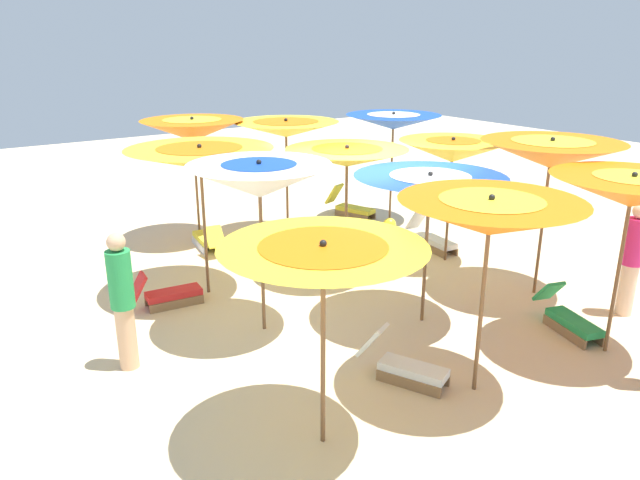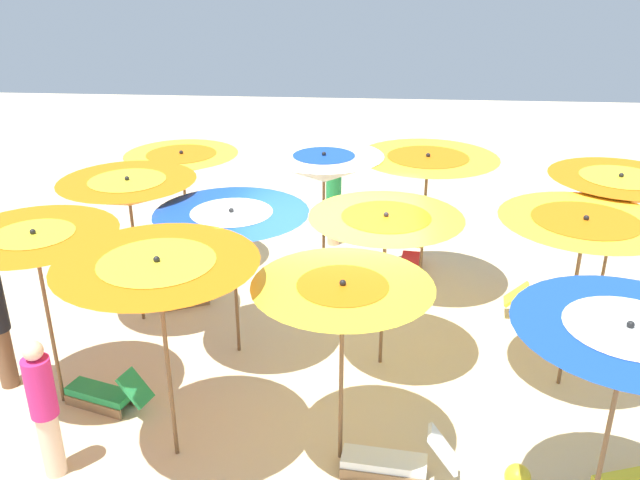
{
  "view_description": "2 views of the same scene",
  "coord_description": "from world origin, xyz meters",
  "px_view_note": "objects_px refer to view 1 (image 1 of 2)",
  "views": [
    {
      "loc": [
        5.91,
        7.08,
        3.98
      ],
      "look_at": [
        1.52,
        0.8,
        1.39
      ],
      "focal_mm": 33.74,
      "sensor_mm": 36.0,
      "label": 1
    },
    {
      "loc": [
        -8.3,
        -0.52,
        5.47
      ],
      "look_at": [
        1.41,
        0.23,
        1.22
      ],
      "focal_mm": 37.81,
      "sensor_mm": 36.0,
      "label": 2
    }
  ],
  "objects_px": {
    "beach_umbrella_2": "(259,180)",
    "lounger_2": "(351,207)",
    "beach_umbrella_0": "(193,130)",
    "lounger_0": "(569,318)",
    "beach_umbrella_4": "(286,129)",
    "beach_umbrella_5": "(347,157)",
    "lounger_1": "(208,239)",
    "beachgoer_0": "(632,258)",
    "beach_umbrella_9": "(453,151)",
    "beach_umbrella_7": "(490,217)",
    "beach_umbrella_10": "(551,154)",
    "beachgoer_2": "(122,299)",
    "beach_umbrella_8": "(393,122)",
    "lounger_5": "(432,238)",
    "beach_umbrella_11": "(632,192)",
    "lounger_3": "(406,365)",
    "lounger_4": "(169,294)",
    "beach_umbrella_1": "(200,158)",
    "beach_umbrella_6": "(430,186)",
    "beach_ball": "(390,224)",
    "beach_umbrella_3": "(323,263)"
  },
  "relations": [
    {
      "from": "beach_umbrella_2",
      "to": "lounger_2",
      "type": "bearing_deg",
      "value": -139.89
    },
    {
      "from": "beach_umbrella_0",
      "to": "lounger_0",
      "type": "xyz_separation_m",
      "value": [
        -2.57,
        6.88,
        -2.05
      ]
    },
    {
      "from": "beach_umbrella_4",
      "to": "beach_umbrella_5",
      "type": "xyz_separation_m",
      "value": [
        0.32,
        2.43,
        -0.15
      ]
    },
    {
      "from": "lounger_1",
      "to": "beachgoer_0",
      "type": "height_order",
      "value": "beachgoer_0"
    },
    {
      "from": "beach_umbrella_9",
      "to": "lounger_2",
      "type": "height_order",
      "value": "beach_umbrella_9"
    },
    {
      "from": "beach_umbrella_7",
      "to": "beach_umbrella_10",
      "type": "bearing_deg",
      "value": -155.39
    },
    {
      "from": "lounger_0",
      "to": "beachgoer_2",
      "type": "xyz_separation_m",
      "value": [
        5.44,
        -2.61,
        0.74
      ]
    },
    {
      "from": "beach_umbrella_4",
      "to": "beachgoer_0",
      "type": "xyz_separation_m",
      "value": [
        -2.18,
        6.1,
        -1.35
      ]
    },
    {
      "from": "beach_umbrella_8",
      "to": "lounger_5",
      "type": "relative_size",
      "value": 1.87
    },
    {
      "from": "beach_umbrella_7",
      "to": "lounger_1",
      "type": "distance_m",
      "value": 6.74
    },
    {
      "from": "beach_umbrella_0",
      "to": "beach_umbrella_11",
      "type": "xyz_separation_m",
      "value": [
        -2.48,
        7.5,
        -0.06
      ]
    },
    {
      "from": "beach_umbrella_10",
      "to": "beachgoer_0",
      "type": "relative_size",
      "value": 1.48
    },
    {
      "from": "beach_umbrella_10",
      "to": "lounger_5",
      "type": "relative_size",
      "value": 1.94
    },
    {
      "from": "beach_umbrella_0",
      "to": "beach_umbrella_4",
      "type": "xyz_separation_m",
      "value": [
        -1.59,
        0.92,
        -0.0
      ]
    },
    {
      "from": "lounger_3",
      "to": "lounger_4",
      "type": "xyz_separation_m",
      "value": [
        1.54,
        -3.73,
        -0.01
      ]
    },
    {
      "from": "beach_umbrella_1",
      "to": "beach_umbrella_11",
      "type": "xyz_separation_m",
      "value": [
        -3.52,
        4.85,
        -0.04
      ]
    },
    {
      "from": "beach_umbrella_5",
      "to": "beach_umbrella_6",
      "type": "bearing_deg",
      "value": 85.9
    },
    {
      "from": "lounger_1",
      "to": "lounger_3",
      "type": "relative_size",
      "value": 1.1
    },
    {
      "from": "lounger_4",
      "to": "beach_umbrella_6",
      "type": "bearing_deg",
      "value": -35.95
    },
    {
      "from": "beach_umbrella_5",
      "to": "beach_ball",
      "type": "distance_m",
      "value": 3.39
    },
    {
      "from": "beach_umbrella_1",
      "to": "beach_umbrella_4",
      "type": "distance_m",
      "value": 3.15
    },
    {
      "from": "beach_umbrella_2",
      "to": "beach_ball",
      "type": "bearing_deg",
      "value": -151.49
    },
    {
      "from": "beach_umbrella_0",
      "to": "lounger_5",
      "type": "xyz_separation_m",
      "value": [
        -3.53,
        3.21,
        -2.04
      ]
    },
    {
      "from": "lounger_0",
      "to": "beachgoer_0",
      "type": "xyz_separation_m",
      "value": [
        -1.2,
        0.14,
        0.7
      ]
    },
    {
      "from": "lounger_2",
      "to": "beach_umbrella_2",
      "type": "bearing_deg",
      "value": -67.89
    },
    {
      "from": "beachgoer_2",
      "to": "beach_umbrella_11",
      "type": "bearing_deg",
      "value": 116.58
    },
    {
      "from": "beach_umbrella_2",
      "to": "lounger_4",
      "type": "xyz_separation_m",
      "value": [
        0.83,
        -1.53,
        -1.98
      ]
    },
    {
      "from": "beach_umbrella_10",
      "to": "lounger_3",
      "type": "bearing_deg",
      "value": 12.28
    },
    {
      "from": "lounger_4",
      "to": "beachgoer_2",
      "type": "xyz_separation_m",
      "value": [
        1.11,
        1.48,
        0.74
      ]
    },
    {
      "from": "lounger_3",
      "to": "lounger_1",
      "type": "bearing_deg",
      "value": 154.39
    },
    {
      "from": "beach_umbrella_2",
      "to": "lounger_2",
      "type": "relative_size",
      "value": 1.93
    },
    {
      "from": "beach_umbrella_1",
      "to": "beach_ball",
      "type": "relative_size",
      "value": 8.57
    },
    {
      "from": "lounger_2",
      "to": "beachgoer_0",
      "type": "distance_m",
      "value": 6.56
    },
    {
      "from": "beach_umbrella_0",
      "to": "beachgoer_0",
      "type": "xyz_separation_m",
      "value": [
        -3.77,
        7.02,
        -1.35
      ]
    },
    {
      "from": "lounger_2",
      "to": "beach_umbrella_10",
      "type": "bearing_deg",
      "value": -20.71
    },
    {
      "from": "beachgoer_0",
      "to": "lounger_2",
      "type": "bearing_deg",
      "value": 61.46
    },
    {
      "from": "beachgoer_0",
      "to": "beach_umbrella_2",
      "type": "bearing_deg",
      "value": 120.19
    },
    {
      "from": "beach_umbrella_1",
      "to": "beach_umbrella_7",
      "type": "xyz_separation_m",
      "value": [
        -1.37,
        4.47,
        -0.09
      ]
    },
    {
      "from": "lounger_0",
      "to": "lounger_1",
      "type": "relative_size",
      "value": 0.97
    },
    {
      "from": "beach_umbrella_1",
      "to": "beach_umbrella_3",
      "type": "relative_size",
      "value": 1.11
    },
    {
      "from": "beach_umbrella_9",
      "to": "beach_umbrella_2",
      "type": "bearing_deg",
      "value": 6.79
    },
    {
      "from": "beach_umbrella_9",
      "to": "beach_umbrella_11",
      "type": "xyz_separation_m",
      "value": [
        0.79,
        3.68,
        0.13
      ]
    },
    {
      "from": "beach_umbrella_6",
      "to": "lounger_3",
      "type": "xyz_separation_m",
      "value": [
        1.34,
        1.09,
        -1.83
      ]
    },
    {
      "from": "beach_umbrella_8",
      "to": "lounger_1",
      "type": "distance_m",
      "value": 4.76
    },
    {
      "from": "beach_umbrella_10",
      "to": "beachgoer_2",
      "type": "relative_size",
      "value": 1.43
    },
    {
      "from": "beach_umbrella_3",
      "to": "lounger_1",
      "type": "height_order",
      "value": "beach_umbrella_3"
    },
    {
      "from": "beach_umbrella_2",
      "to": "lounger_2",
      "type": "height_order",
      "value": "beach_umbrella_2"
    },
    {
      "from": "beach_umbrella_10",
      "to": "lounger_2",
      "type": "relative_size",
      "value": 2.0
    },
    {
      "from": "beach_umbrella_6",
      "to": "beach_umbrella_7",
      "type": "relative_size",
      "value": 0.94
    },
    {
      "from": "beach_umbrella_8",
      "to": "beach_umbrella_11",
      "type": "height_order",
      "value": "beach_umbrella_8"
    }
  ]
}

